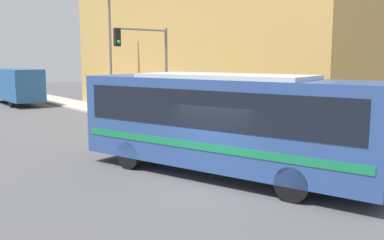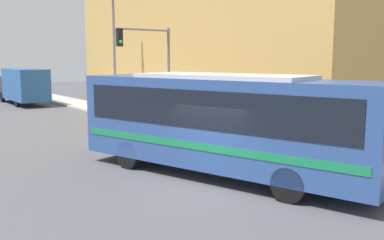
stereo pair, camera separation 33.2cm
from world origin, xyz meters
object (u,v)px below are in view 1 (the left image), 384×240
Objects in this scene: traffic_light_pole at (149,60)px; pedestrian_near_corner at (158,107)px; city_bus at (224,118)px; fire_hydrant at (266,139)px; parking_meter at (177,113)px; street_lamp at (106,42)px; delivery_truck at (17,85)px.

traffic_light_pole is 3.65m from pedestrian_near_corner.
fire_hydrant is (3.98, 1.73, -1.42)m from city_bus.
parking_meter is at bearing 90.00° from fire_hydrant.
traffic_light_pole is 3.11× the size of pedestrian_near_corner.
city_bus is 4.56m from fire_hydrant.
fire_hydrant is 6.46m from parking_meter.
traffic_light_pole is (-0.95, 7.65, 3.31)m from fire_hydrant.
street_lamp is at bearing 90.19° from fire_hydrant.
fire_hydrant is 0.10× the size of street_lamp.
delivery_truck is at bearing 104.02° from street_lamp.
delivery_truck reaches higher than fire_hydrant.
parking_meter is (2.88, -19.40, -0.66)m from delivery_truck.
delivery_truck is 4.82× the size of pedestrian_near_corner.
city_bus is at bearing -92.28° from delivery_truck.
fire_hydrant is at bearing 6.80° from city_bus.
fire_hydrant is at bearing -89.81° from street_lamp.
delivery_truck is 1.01× the size of street_lamp.
city_bus is 12.91× the size of fire_hydrant.
traffic_light_pole is at bearing 55.44° from city_bus.
traffic_light_pole is 3.25m from parking_meter.
delivery_truck is 18.43m from traffic_light_pole.
pedestrian_near_corner is at bearing 76.69° from parking_meter.
traffic_light_pole is (3.02, 9.38, 1.89)m from city_bus.
pedestrian_near_corner is (4.65, 11.00, -0.94)m from city_bus.
fire_hydrant is at bearing -83.64° from delivery_truck.
street_lamp is (0.91, 6.86, 1.17)m from traffic_light_pole.
parking_meter is at bearing 47.37° from city_bus.
street_lamp is at bearing -75.98° from delivery_truck.
street_lamp is 4.79× the size of pedestrian_near_corner.
delivery_truck is 10.08× the size of fire_hydrant.
fire_hydrant is at bearing -82.89° from traffic_light_pole.
street_lamp reaches higher than traffic_light_pole.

